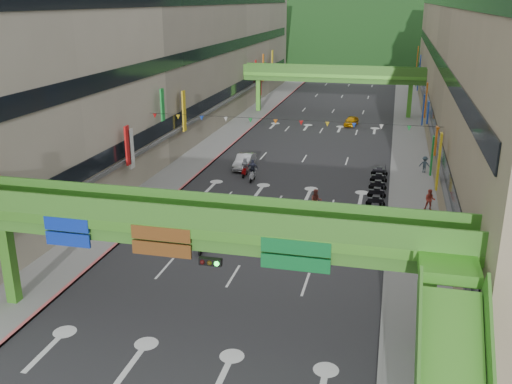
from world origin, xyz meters
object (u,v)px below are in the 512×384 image
at_px(overpass_near, 213,242).
at_px(car_silver, 244,161).
at_px(scooter_rider_mid, 316,202).
at_px(car_yellow, 351,121).
at_px(pedestrian_red, 430,202).
at_px(scooter_rider_near, 202,238).

height_order(overpass_near, car_silver, overpass_near).
height_order(overpass_near, scooter_rider_mid, overpass_near).
bearing_deg(overpass_near, car_silver, 101.89).
bearing_deg(car_yellow, pedestrian_red, -66.20).
bearing_deg(car_yellow, scooter_rider_mid, -81.65).
bearing_deg(scooter_rider_mid, overpass_near, -98.16).
height_order(overpass_near, car_yellow, overpass_near).
bearing_deg(pedestrian_red, car_yellow, 112.05).
xyz_separation_m(overpass_near, pedestrian_red, (11.27, 21.12, -4.35)).
xyz_separation_m(overpass_near, scooter_rider_mid, (2.58, 17.99, -4.05)).
bearing_deg(overpass_near, scooter_rider_mid, 81.84).
xyz_separation_m(overpass_near, scooter_rider_near, (-3.87, 9.51, -4.18)).
bearing_deg(overpass_near, pedestrian_red, 61.92).
bearing_deg(scooter_rider_near, overpass_near, -67.86).
relative_size(car_silver, pedestrian_red, 2.52).
height_order(scooter_rider_near, scooter_rider_mid, scooter_rider_mid).
bearing_deg(overpass_near, car_yellow, 87.21).
height_order(car_silver, car_yellow, car_silver).
distance_m(overpass_near, car_yellow, 52.82).
distance_m(overpass_near, scooter_rider_near, 11.08).
bearing_deg(car_silver, scooter_rider_mid, -53.83).
height_order(scooter_rider_mid, car_silver, scooter_rider_mid).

